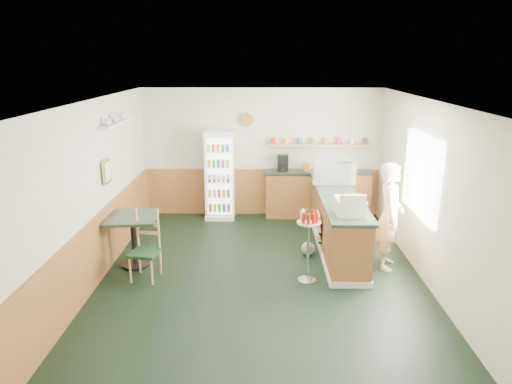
{
  "coord_description": "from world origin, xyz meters",
  "views": [
    {
      "loc": [
        0.03,
        -6.5,
        3.28
      ],
      "look_at": [
        -0.08,
        0.6,
        1.19
      ],
      "focal_mm": 32.0,
      "sensor_mm": 36.0,
      "label": 1
    }
  ],
  "objects_px": {
    "shopkeeper": "(390,216)",
    "cafe_table": "(133,231)",
    "cash_register": "(350,206)",
    "drinks_fridge": "(220,175)",
    "condiment_stand": "(308,234)",
    "display_case": "(334,173)",
    "cafe_chair": "(145,243)"
  },
  "relations": [
    {
      "from": "shopkeeper",
      "to": "drinks_fridge",
      "type": "bearing_deg",
      "value": 65.6
    },
    {
      "from": "cafe_table",
      "to": "cafe_chair",
      "type": "bearing_deg",
      "value": -52.43
    },
    {
      "from": "display_case",
      "to": "shopkeeper",
      "type": "xyz_separation_m",
      "value": [
        0.7,
        -1.35,
        -0.36
      ]
    },
    {
      "from": "shopkeeper",
      "to": "cafe_table",
      "type": "xyz_separation_m",
      "value": [
        -4.1,
        -0.04,
        -0.26
      ]
    },
    {
      "from": "drinks_fridge",
      "to": "display_case",
      "type": "distance_m",
      "value": 2.47
    },
    {
      "from": "cafe_table",
      "to": "shopkeeper",
      "type": "bearing_deg",
      "value": 0.5
    },
    {
      "from": "condiment_stand",
      "to": "cash_register",
      "type": "bearing_deg",
      "value": 19.01
    },
    {
      "from": "drinks_fridge",
      "to": "condiment_stand",
      "type": "relative_size",
      "value": 1.66
    },
    {
      "from": "cash_register",
      "to": "cafe_table",
      "type": "height_order",
      "value": "cash_register"
    },
    {
      "from": "cash_register",
      "to": "cafe_chair",
      "type": "distance_m",
      "value": 3.17
    },
    {
      "from": "cafe_table",
      "to": "drinks_fridge",
      "type": "bearing_deg",
      "value": 63.94
    },
    {
      "from": "cafe_table",
      "to": "cafe_chair",
      "type": "xyz_separation_m",
      "value": [
        0.28,
        -0.37,
        -0.04
      ]
    },
    {
      "from": "cash_register",
      "to": "cafe_table",
      "type": "relative_size",
      "value": 0.52
    },
    {
      "from": "cash_register",
      "to": "condiment_stand",
      "type": "xyz_separation_m",
      "value": [
        -0.63,
        -0.22,
        -0.37
      ]
    },
    {
      "from": "shopkeeper",
      "to": "cafe_chair",
      "type": "height_order",
      "value": "shopkeeper"
    },
    {
      "from": "display_case",
      "to": "shopkeeper",
      "type": "relative_size",
      "value": 0.45
    },
    {
      "from": "cash_register",
      "to": "drinks_fridge",
      "type": "bearing_deg",
      "value": 129.14
    },
    {
      "from": "display_case",
      "to": "drinks_fridge",
      "type": "bearing_deg",
      "value": 155.07
    },
    {
      "from": "cafe_table",
      "to": "cafe_chair",
      "type": "distance_m",
      "value": 0.47
    },
    {
      "from": "drinks_fridge",
      "to": "cafe_chair",
      "type": "xyz_separation_m",
      "value": [
        -0.9,
        -2.78,
        -0.36
      ]
    },
    {
      "from": "cash_register",
      "to": "cafe_chair",
      "type": "bearing_deg",
      "value": -178.61
    },
    {
      "from": "cafe_table",
      "to": "cash_register",
      "type": "bearing_deg",
      "value": -4.52
    },
    {
      "from": "drinks_fridge",
      "to": "cash_register",
      "type": "bearing_deg",
      "value": -50.4
    },
    {
      "from": "display_case",
      "to": "cash_register",
      "type": "relative_size",
      "value": 1.75
    },
    {
      "from": "drinks_fridge",
      "to": "display_case",
      "type": "height_order",
      "value": "drinks_fridge"
    },
    {
      "from": "shopkeeper",
      "to": "cafe_table",
      "type": "distance_m",
      "value": 4.11
    },
    {
      "from": "condiment_stand",
      "to": "cafe_table",
      "type": "height_order",
      "value": "condiment_stand"
    },
    {
      "from": "drinks_fridge",
      "to": "condiment_stand",
      "type": "distance_m",
      "value": 3.31
    },
    {
      "from": "cash_register",
      "to": "shopkeeper",
      "type": "distance_m",
      "value": 0.81
    },
    {
      "from": "drinks_fridge",
      "to": "display_case",
      "type": "relative_size",
      "value": 2.36
    },
    {
      "from": "cash_register",
      "to": "condiment_stand",
      "type": "bearing_deg",
      "value": -161.45
    },
    {
      "from": "shopkeeper",
      "to": "condiment_stand",
      "type": "xyz_separation_m",
      "value": [
        -1.33,
        -0.52,
        -0.11
      ]
    }
  ]
}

